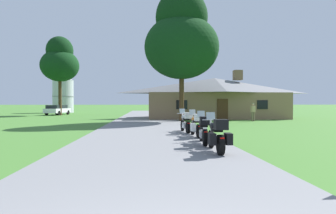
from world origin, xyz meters
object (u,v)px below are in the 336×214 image
tree_left_far (60,61)px  motorcycle_black_second_in_row (203,130)px  motorcycle_orange_third_in_row (197,125)px  motorcycle_silver_farthest_in_row (186,122)px  motorcycle_black_nearest_to_camera (217,136)px  metal_silo_distant (63,94)px  parked_white_suv_far_left (57,109)px  bystander_tan_shirt_near_lodge (253,111)px  tree_by_lodge_front (182,39)px

tree_left_far → motorcycle_black_second_in_row: bearing=-63.8°
motorcycle_orange_third_in_row → tree_left_far: bearing=116.1°
motorcycle_orange_third_in_row → motorcycle_silver_farthest_in_row: same height
motorcycle_black_nearest_to_camera → motorcycle_black_second_in_row: same height
motorcycle_silver_farthest_in_row → metal_silo_distant: size_ratio=0.32×
motorcycle_orange_third_in_row → metal_silo_distant: bearing=112.4°
motorcycle_black_nearest_to_camera → parked_white_suv_far_left: size_ratio=0.43×
motorcycle_silver_farthest_in_row → motorcycle_black_second_in_row: bearing=-93.5°
motorcycle_orange_third_in_row → bystander_tan_shirt_near_lodge: bearing=56.1°
motorcycle_black_second_in_row → bystander_tan_shirt_near_lodge: bearing=67.3°
motorcycle_silver_farthest_in_row → bystander_tan_shirt_near_lodge: 12.54m
tree_by_lodge_front → tree_left_far: bearing=136.0°
motorcycle_black_nearest_to_camera → motorcycle_black_second_in_row: (-0.06, 1.98, 0.01)m
motorcycle_black_nearest_to_camera → tree_by_lodge_front: 17.70m
bystander_tan_shirt_near_lodge → tree_left_far: bearing=126.5°
motorcycle_orange_third_in_row → bystander_tan_shirt_near_lodge: bystander_tan_shirt_near_lodge is taller
tree_by_lodge_front → parked_white_suv_far_left: tree_by_lodge_front is taller
metal_silo_distant → motorcycle_black_second_in_row: bearing=-66.8°
motorcycle_black_nearest_to_camera → parked_white_suv_far_left: 35.07m
metal_silo_distant → bystander_tan_shirt_near_lodge: bearing=-45.4°
bystander_tan_shirt_near_lodge → tree_by_lodge_front: tree_by_lodge_front is taller
motorcycle_black_second_in_row → tree_by_lodge_front: (0.86, 14.31, 6.87)m
motorcycle_black_second_in_row → tree_by_lodge_front: tree_by_lodge_front is taller
motorcycle_silver_farthest_in_row → metal_silo_distant: bearing=110.8°
bystander_tan_shirt_near_lodge → metal_silo_distant: metal_silo_distant is taller
motorcycle_black_nearest_to_camera → tree_by_lodge_front: tree_by_lodge_front is taller
metal_silo_distant → parked_white_suv_far_left: (1.87, -9.23, -2.47)m
bystander_tan_shirt_near_lodge → tree_left_far: tree_left_far is taller
motorcycle_black_nearest_to_camera → bystander_tan_shirt_near_lodge: 18.02m
motorcycle_orange_third_in_row → motorcycle_silver_farthest_in_row: size_ratio=1.00×
bystander_tan_shirt_near_lodge → parked_white_suv_far_left: (-22.38, 15.35, -0.17)m
motorcycle_black_second_in_row → motorcycle_orange_third_in_row: 2.37m
tree_by_lodge_front → bystander_tan_shirt_near_lodge: bearing=0.9°
motorcycle_silver_farthest_in_row → motorcycle_black_nearest_to_camera: bearing=-93.4°
tree_by_lodge_front → metal_silo_distant: bearing=125.5°
motorcycle_black_nearest_to_camera → bystander_tan_shirt_near_lodge: bearing=66.4°
motorcycle_silver_farthest_in_row → tree_by_lodge_front: (0.96, 9.84, 6.87)m
motorcycle_black_second_in_row → motorcycle_silver_farthest_in_row: (-0.10, 4.47, 0.00)m
bystander_tan_shirt_near_lodge → tree_left_far: (-21.75, 14.46, 6.47)m
tree_by_lodge_front → parked_white_suv_far_left: 23.04m
tree_left_far → bystander_tan_shirt_near_lodge: bearing=-33.6°
tree_by_lodge_front → parked_white_suv_far_left: size_ratio=2.45×
motorcycle_black_nearest_to_camera → parked_white_suv_far_left: bearing=116.1°
motorcycle_silver_farthest_in_row → metal_silo_distant: (-16.62, 34.53, 2.63)m
motorcycle_orange_third_in_row → bystander_tan_shirt_near_lodge: size_ratio=1.24×
bystander_tan_shirt_near_lodge → tree_left_far: size_ratio=0.16×
motorcycle_black_nearest_to_camera → motorcycle_orange_third_in_row: (0.08, 4.35, 0.00)m
motorcycle_black_nearest_to_camera → motorcycle_black_second_in_row: bearing=92.7°
motorcycle_black_nearest_to_camera → metal_silo_distant: (-16.78, 40.97, 2.64)m
motorcycle_black_nearest_to_camera → motorcycle_orange_third_in_row: 4.35m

